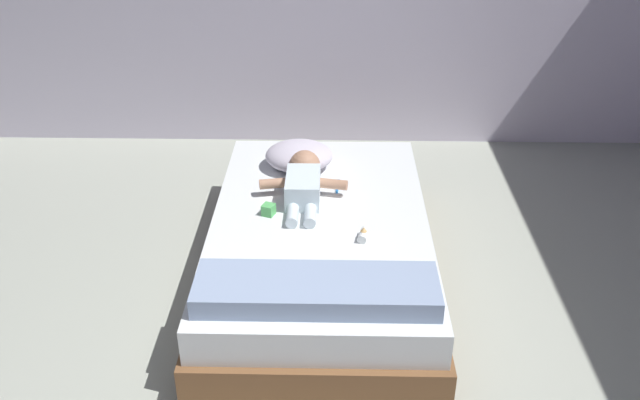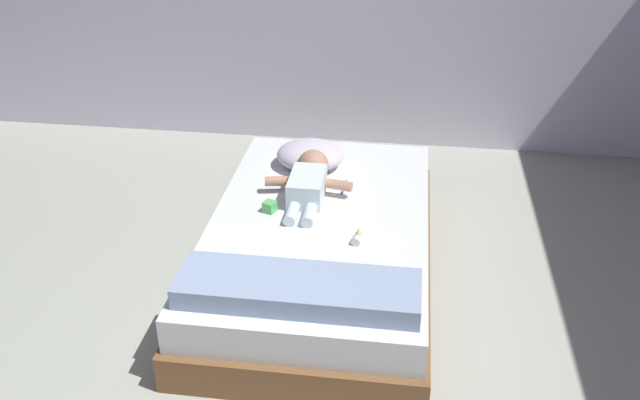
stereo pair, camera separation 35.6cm
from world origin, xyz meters
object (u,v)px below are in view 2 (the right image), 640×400
object	(u,v)px
baby	(309,181)
toy_block	(270,207)
pillow	(310,155)
baby_bottle	(358,237)
bed	(320,246)
toothbrush	(345,186)

from	to	relation	value
baby	toy_block	size ratio (longest dim) A/B	8.09
pillow	baby_bottle	size ratio (longest dim) A/B	3.81
bed	pillow	world-z (taller)	pillow
baby	toy_block	world-z (taller)	baby
pillow	baby	bearing A→B (deg)	-82.85
baby	baby_bottle	size ratio (longest dim) A/B	5.98
bed	pillow	distance (m)	0.65
pillow	toy_block	distance (m)	0.58
bed	baby	world-z (taller)	baby
bed	baby	distance (m)	0.38
toothbrush	baby_bottle	xyz separation A→B (m)	(0.13, -0.55, 0.02)
pillow	toothbrush	bearing A→B (deg)	-45.90
baby	bed	bearing A→B (deg)	-68.74
baby	toy_block	bearing A→B (deg)	-126.65
baby_bottle	pillow	bearing A→B (deg)	114.49
pillow	baby	size ratio (longest dim) A/B	0.64
bed	toy_block	world-z (taller)	toy_block
toothbrush	toy_block	distance (m)	0.49
bed	toothbrush	xyz separation A→B (m)	(0.10, 0.33, 0.20)
toothbrush	pillow	bearing A→B (deg)	134.10
bed	toy_block	distance (m)	0.35
pillow	baby_bottle	distance (m)	0.87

